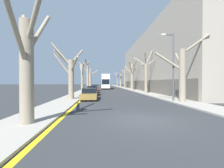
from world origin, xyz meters
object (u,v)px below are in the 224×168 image
object	(u,v)px
street_tree_right_0	(182,73)
street_tree_right_4	(121,80)
street_tree_left_0	(27,60)
street_tree_right_1	(146,74)
lamp_post	(172,64)
street_tree_left_2	(82,77)
street_tree_right_5	(117,79)
street_tree_left_1	(70,74)
parked_car_3	(95,88)
street_tree_left_4	(90,80)
double_decker_bus	(105,81)
parked_car_0	(89,94)
parked_car_1	(92,91)
parked_car_2	(94,89)
street_tree_right_3	(125,78)
street_tree_right_2	(132,75)
street_tree_left_3	(87,74)

from	to	relation	value
street_tree_right_0	street_tree_right_4	xyz separation A→B (m)	(-0.05, 46.90, 0.02)
street_tree_left_0	street_tree_right_1	world-z (taller)	street_tree_right_1
street_tree_right_1	lamp_post	size ratio (longest dim) A/B	1.14
street_tree_left_2	street_tree_right_5	distance (m)	46.80
street_tree_right_4	street_tree_right_0	bearing A→B (deg)	-89.94
street_tree_left_2	street_tree_right_0	distance (m)	18.41
street_tree_left_1	lamp_post	distance (m)	11.59
street_tree_left_2	parked_car_3	xyz separation A→B (m)	(2.17, 7.72, -2.34)
street_tree_left_0	lamp_post	world-z (taller)	lamp_post
street_tree_left_2	street_tree_left_4	bearing A→B (deg)	89.58
street_tree_left_2	double_decker_bus	bearing A→B (deg)	75.36
parked_car_0	lamp_post	distance (m)	10.04
street_tree_left_1	lamp_post	bearing A→B (deg)	-15.25
street_tree_left_0	parked_car_1	world-z (taller)	street_tree_left_0
street_tree_left_2	double_decker_bus	xyz separation A→B (m)	(4.93, 18.88, -0.48)
street_tree_right_4	parked_car_1	size ratio (longest dim) A/B	1.58
street_tree_left_4	lamp_post	world-z (taller)	lamp_post
street_tree_left_4	lamp_post	size ratio (longest dim) A/B	0.96
street_tree_right_5	parked_car_2	bearing A→B (deg)	-102.25
street_tree_left_1	street_tree_right_5	bearing A→B (deg)	78.05
street_tree_left_2	street_tree_right_3	size ratio (longest dim) A/B	0.79
street_tree_right_0	double_decker_bus	distance (m)	33.71
street_tree_left_0	lamp_post	distance (m)	13.44
street_tree_right_1	street_tree_right_4	distance (m)	34.46
street_tree_right_2	street_tree_left_0	bearing A→B (deg)	-110.59
street_tree_left_0	parked_car_0	bearing A→B (deg)	78.86
street_tree_left_4	street_tree_left_1	bearing A→B (deg)	-90.49
parked_car_0	parked_car_2	world-z (taller)	parked_car_2
street_tree_right_1	lamp_post	bearing A→B (deg)	-94.03
street_tree_left_3	street_tree_right_3	size ratio (longest dim) A/B	1.10
street_tree_left_0	parked_car_3	xyz separation A→B (m)	(2.15, 29.00, -2.46)
street_tree_right_2	street_tree_right_4	distance (m)	23.17
street_tree_right_3	parked_car_1	bearing A→B (deg)	-109.89
street_tree_right_5	double_decker_bus	xyz separation A→B (m)	(-6.79, -26.42, -1.13)
street_tree_left_1	street_tree_left_4	distance (m)	31.23
street_tree_left_1	street_tree_right_5	world-z (taller)	street_tree_right_5
lamp_post	street_tree_left_4	bearing A→B (deg)	107.62
street_tree_right_3	parked_car_3	distance (m)	17.40
street_tree_left_2	street_tree_right_2	world-z (taller)	street_tree_right_2
street_tree_left_3	parked_car_1	distance (m)	15.89
street_tree_right_3	street_tree_right_5	xyz separation A→B (m)	(0.01, 23.31, 0.09)
street_tree_right_0	street_tree_right_1	world-z (taller)	street_tree_right_1
street_tree_left_1	parked_car_2	size ratio (longest dim) A/B	1.73
street_tree_left_1	parked_car_0	world-z (taller)	street_tree_left_1
street_tree_right_0	street_tree_right_1	bearing A→B (deg)	89.72
street_tree_left_3	street_tree_right_3	xyz separation A→B (m)	(11.70, 11.01, -0.61)
street_tree_left_0	street_tree_right_2	xyz separation A→B (m)	(11.61, 30.91, 0.76)
street_tree_right_4	parked_car_3	xyz separation A→B (m)	(-9.60, -25.06, -2.38)
street_tree_right_5	parked_car_0	world-z (taller)	street_tree_right_5
street_tree_right_2	street_tree_left_2	bearing A→B (deg)	-140.38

